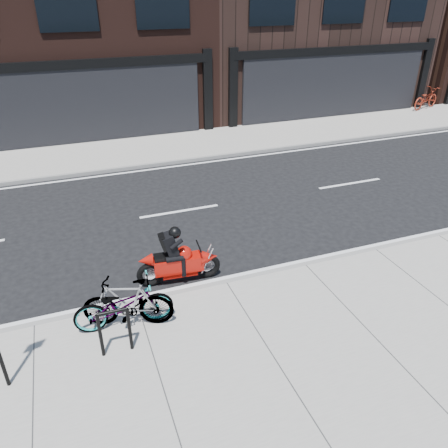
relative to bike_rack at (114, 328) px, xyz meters
name	(u,v)px	position (x,y,z in m)	size (l,w,h in m)	color
ground	(200,244)	(2.57, 3.26, -0.69)	(120.00, 120.00, 0.00)	black
sidewalk_near	(291,387)	(2.57, -1.74, -0.62)	(60.00, 6.00, 0.13)	gray
sidewalk_far	(142,150)	(2.57, 11.01, -0.62)	(60.00, 3.50, 0.13)	gray
bike_rack	(114,328)	(0.00, 0.00, 0.00)	(0.57, 0.08, 0.95)	black
bicycle_front	(123,305)	(0.25, 0.66, -0.06)	(0.65, 1.88, 0.99)	gray
bicycle_rear	(128,303)	(0.33, 0.66, -0.03)	(0.49, 1.74, 1.04)	gray
motorcycle	(182,259)	(1.73, 1.86, -0.11)	(1.91, 0.56, 1.42)	black
bicycle_far	(426,99)	(18.07, 12.26, -0.02)	(0.71, 2.05, 1.08)	maroon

